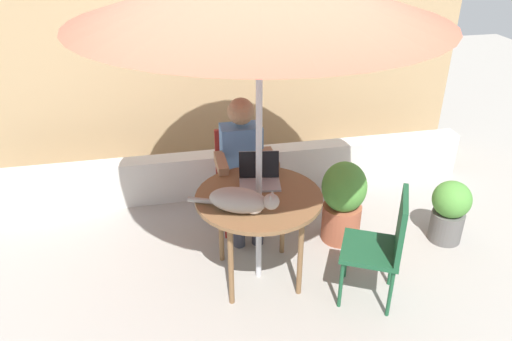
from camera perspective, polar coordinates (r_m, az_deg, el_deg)
ground_plane at (r=3.95m, az=0.30°, el=-12.03°), size 14.00×14.00×0.00m
fence_back at (r=5.33m, az=-4.37°, el=10.15°), size 5.36×0.08×1.81m
planter_wall_low at (r=4.90m, az=-2.87°, el=-0.20°), size 4.82×0.20×0.44m
patio_table at (r=3.56m, az=0.33°, el=-3.87°), size 0.92×0.92×0.73m
chair_occupied at (r=4.32m, az=-1.88°, el=-0.04°), size 0.40×0.40×0.88m
chair_empty at (r=3.56m, az=14.65°, el=-7.90°), size 0.54×0.54×0.88m
person_seated at (r=4.10m, az=-1.54°, el=1.05°), size 0.48×0.48×1.22m
laptop at (r=3.67m, az=0.39°, el=-0.41°), size 0.33×0.29×0.21m
cat at (r=3.31m, az=-1.67°, el=-3.53°), size 0.59×0.37×0.17m
potted_plant_near_fence at (r=4.20m, az=10.05°, el=-3.40°), size 0.37×0.37×0.73m
potted_plant_by_chair at (r=4.47m, az=21.52°, el=-4.26°), size 0.32×0.32×0.56m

